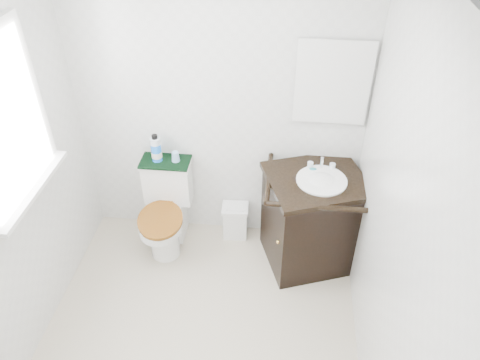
% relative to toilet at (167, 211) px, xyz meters
% --- Properties ---
extents(floor, '(2.40, 2.40, 0.00)m').
position_rel_toilet_xyz_m(floor, '(0.42, -0.97, -0.33)').
color(floor, '#BBAB96').
rests_on(floor, ground).
extents(wall_back, '(2.40, 0.00, 2.40)m').
position_rel_toilet_xyz_m(wall_back, '(0.42, 0.23, 0.87)').
color(wall_back, silver).
rests_on(wall_back, ground).
extents(wall_right, '(0.00, 2.40, 2.40)m').
position_rel_toilet_xyz_m(wall_right, '(1.52, -0.97, 0.87)').
color(wall_right, silver).
rests_on(wall_right, ground).
extents(window, '(0.02, 0.70, 0.90)m').
position_rel_toilet_xyz_m(window, '(-0.65, -0.72, 1.22)').
color(window, white).
rests_on(window, wall_left).
extents(mirror, '(0.50, 0.02, 0.60)m').
position_rel_toilet_xyz_m(mirror, '(1.23, 0.20, 1.12)').
color(mirror, silver).
rests_on(mirror, wall_back).
extents(toilet, '(0.41, 0.64, 0.74)m').
position_rel_toilet_xyz_m(toilet, '(0.00, 0.00, 0.00)').
color(toilet, white).
rests_on(toilet, floor).
extents(vanity, '(0.87, 0.81, 0.92)m').
position_rel_toilet_xyz_m(vanity, '(1.19, -0.07, 0.10)').
color(vanity, black).
rests_on(vanity, floor).
extents(trash_bin, '(0.23, 0.19, 0.32)m').
position_rel_toilet_xyz_m(trash_bin, '(0.55, 0.13, -0.17)').
color(trash_bin, white).
rests_on(trash_bin, floor).
extents(towel, '(0.39, 0.22, 0.02)m').
position_rel_toilet_xyz_m(towel, '(0.00, 0.12, 0.42)').
color(towel, black).
rests_on(towel, toilet).
extents(mouthwash_bottle, '(0.08, 0.08, 0.23)m').
position_rel_toilet_xyz_m(mouthwash_bottle, '(-0.06, 0.12, 0.54)').
color(mouthwash_bottle, blue).
rests_on(mouthwash_bottle, towel).
extents(cup, '(0.07, 0.07, 0.08)m').
position_rel_toilet_xyz_m(cup, '(0.09, 0.13, 0.47)').
color(cup, '#8BB9E4').
rests_on(cup, towel).
extents(soap_bar, '(0.07, 0.04, 0.02)m').
position_rel_toilet_xyz_m(soap_bar, '(1.15, 0.03, 0.50)').
color(soap_bar, '#1B7883').
rests_on(soap_bar, vanity).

